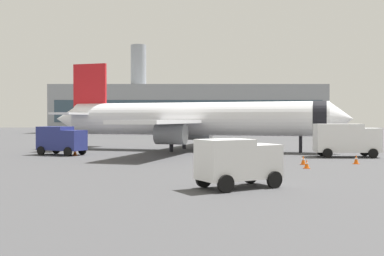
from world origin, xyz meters
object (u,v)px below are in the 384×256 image
at_px(fuel_truck, 346,139).
at_px(safety_cone_near, 303,160).
at_px(airplane_at_gate, 192,119).
at_px(cargo_van, 238,161).
at_px(safety_cone_mid, 307,164).
at_px(service_truck, 61,139).
at_px(safety_cone_outer, 356,159).
at_px(safety_cone_far, 75,152).

xyz_separation_m(fuel_truck, safety_cone_near, (-5.92, -7.46, -1.41)).
bearing_deg(fuel_truck, airplane_at_gate, 148.90).
distance_m(airplane_at_gate, cargo_van, 29.01).
xyz_separation_m(airplane_at_gate, safety_cone_mid, (8.43, -19.24, -3.33)).
distance_m(airplane_at_gate, safety_cone_near, 18.92).
relative_size(service_truck, safety_cone_near, 7.13).
distance_m(cargo_van, safety_cone_outer, 16.98).
bearing_deg(fuel_truck, safety_cone_outer, -102.16).
height_order(cargo_van, safety_cone_near, cargo_van).
xyz_separation_m(cargo_van, safety_cone_far, (-14.22, 21.80, -1.07)).
bearing_deg(cargo_van, safety_cone_mid, 57.72).
bearing_deg(cargo_van, service_truck, 125.13).
height_order(service_truck, safety_cone_mid, service_truck).
distance_m(service_truck, safety_cone_outer, 28.38).
height_order(airplane_at_gate, safety_cone_outer, airplane_at_gate).
bearing_deg(safety_cone_mid, cargo_van, -122.28).
relative_size(cargo_van, safety_cone_near, 6.50).
bearing_deg(safety_cone_mid, airplane_at_gate, 113.67).
height_order(fuel_truck, safety_cone_mid, fuel_truck).
bearing_deg(safety_cone_mid, safety_cone_outer, 34.60).
relative_size(safety_cone_mid, safety_cone_far, 0.88).
height_order(service_truck, safety_cone_far, service_truck).
distance_m(service_truck, fuel_truck, 28.33).
height_order(cargo_van, safety_cone_far, cargo_van).
bearing_deg(safety_cone_far, cargo_van, -56.89).
bearing_deg(fuel_truck, safety_cone_near, -128.45).
bearing_deg(cargo_van, safety_cone_near, 62.40).
distance_m(safety_cone_near, safety_cone_mid, 2.89).
relative_size(cargo_van, safety_cone_far, 6.31).
distance_m(safety_cone_far, safety_cone_outer, 26.66).
height_order(cargo_van, safety_cone_outer, cargo_van).
xyz_separation_m(cargo_van, safety_cone_mid, (6.06, 9.60, -1.12)).
relative_size(fuel_truck, cargo_van, 1.27).
relative_size(fuel_truck, safety_cone_outer, 7.89).
height_order(cargo_van, safety_cone_mid, cargo_van).
height_order(safety_cone_near, safety_cone_far, safety_cone_far).
xyz_separation_m(service_truck, safety_cone_outer, (26.72, -9.48, -1.22)).
bearing_deg(airplane_at_gate, service_truck, -154.52).
bearing_deg(safety_cone_near, cargo_van, -117.60).
xyz_separation_m(service_truck, safety_cone_far, (1.57, -0.64, -1.23)).
bearing_deg(airplane_at_gate, fuel_truck, -31.10).
bearing_deg(fuel_truck, safety_cone_mid, -121.70).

